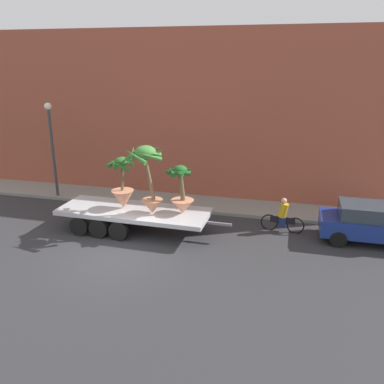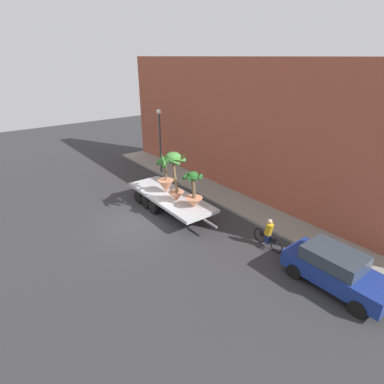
# 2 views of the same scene
# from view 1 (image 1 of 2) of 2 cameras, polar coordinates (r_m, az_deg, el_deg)

# --- Properties ---
(ground_plane) EXTENTS (60.00, 60.00, 0.00)m
(ground_plane) POSITION_cam_1_polar(r_m,az_deg,el_deg) (15.39, -10.63, -8.97)
(ground_plane) COLOR #2D2D30
(sidewalk) EXTENTS (24.00, 2.20, 0.15)m
(sidewalk) POSITION_cam_1_polar(r_m,az_deg,el_deg) (20.56, -3.58, -1.27)
(sidewalk) COLOR gray
(sidewalk) RESTS_ON ground
(building_facade) EXTENTS (24.00, 1.20, 8.49)m
(building_facade) POSITION_cam_1_polar(r_m,az_deg,el_deg) (21.16, -2.38, 10.95)
(building_facade) COLOR #9E4C38
(building_facade) RESTS_ON ground
(flatbed_trailer) EXTENTS (7.41, 2.35, 0.98)m
(flatbed_trailer) POSITION_cam_1_polar(r_m,az_deg,el_deg) (17.20, -9.13, -3.05)
(flatbed_trailer) COLOR #B7BABF
(flatbed_trailer) RESTS_ON ground
(potted_palm_rear) EXTENTS (1.62, 1.68, 2.81)m
(potted_palm_rear) POSITION_cam_1_polar(r_m,az_deg,el_deg) (16.09, -6.30, 2.45)
(potted_palm_rear) COLOR tan
(potted_palm_rear) RESTS_ON flatbed_trailer
(potted_palm_middle) EXTENTS (1.21, 1.17, 2.02)m
(potted_palm_middle) POSITION_cam_1_polar(r_m,az_deg,el_deg) (16.19, -1.51, -0.14)
(potted_palm_middle) COLOR tan
(potted_palm_middle) RESTS_ON flatbed_trailer
(potted_palm_front) EXTENTS (1.18, 1.22, 2.23)m
(potted_palm_front) POSITION_cam_1_polar(r_m,az_deg,el_deg) (16.98, -9.92, 0.44)
(potted_palm_front) COLOR tan
(potted_palm_front) RESTS_ON flatbed_trailer
(cyclist) EXTENTS (1.84, 0.37, 1.54)m
(cyclist) POSITION_cam_1_polar(r_m,az_deg,el_deg) (17.32, 12.86, -3.49)
(cyclist) COLOR black
(cyclist) RESTS_ON ground
(parked_car) EXTENTS (4.04, 1.82, 1.58)m
(parked_car) POSITION_cam_1_polar(r_m,az_deg,el_deg) (17.43, 24.27, -4.03)
(parked_car) COLOR navy
(parked_car) RESTS_ON ground
(street_lamp) EXTENTS (0.36, 0.36, 4.83)m
(street_lamp) POSITION_cam_1_polar(r_m,az_deg,el_deg) (21.56, -19.47, 7.33)
(street_lamp) COLOR #383D42
(street_lamp) RESTS_ON sidewalk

